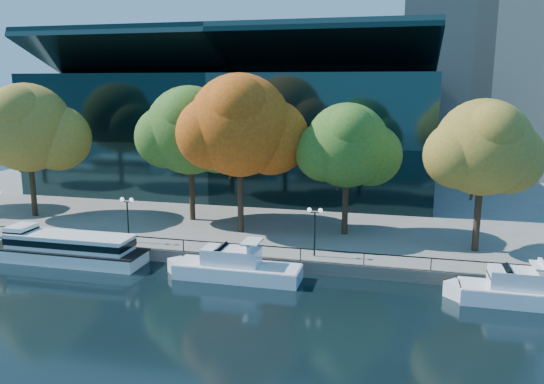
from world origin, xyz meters
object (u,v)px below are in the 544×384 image
(tree_4, at_px, (349,147))
(lamp_1, at_px, (127,209))
(lamp_2, at_px, (315,221))
(tree_1, at_px, (29,130))
(cruiser_near, at_px, (232,266))
(tour_boat, at_px, (61,247))
(tree_5, at_px, (485,150))
(tree_3, at_px, (242,128))
(cruiser_far, at_px, (518,290))
(tree_2, at_px, (192,132))

(tree_4, bearing_deg, lamp_1, -158.96)
(lamp_1, xyz_separation_m, lamp_2, (16.64, 0.00, 0.00))
(tree_1, height_order, lamp_2, tree_1)
(tree_1, height_order, lamp_1, tree_1)
(cruiser_near, distance_m, lamp_2, 7.58)
(tour_boat, xyz_separation_m, tree_1, (-9.84, 9.74, 8.91))
(tree_5, bearing_deg, tree_3, 177.46)
(tree_4, bearing_deg, cruiser_near, -124.74)
(lamp_2, bearing_deg, cruiser_far, -14.71)
(tree_3, distance_m, lamp_1, 12.53)
(tree_3, relative_size, tree_5, 1.17)
(cruiser_near, distance_m, tree_5, 22.40)
(tour_boat, distance_m, cruiser_far, 35.77)
(tree_1, relative_size, tree_2, 1.02)
(tree_2, distance_m, tree_4, 15.94)
(tree_2, bearing_deg, lamp_1, -106.92)
(tree_5, xyz_separation_m, lamp_2, (-13.08, -4.62, -5.58))
(cruiser_far, distance_m, lamp_2, 15.46)
(lamp_1, bearing_deg, tree_3, 32.03)
(lamp_1, height_order, lamp_2, same)
(tree_1, height_order, tree_3, tree_3)
(tree_2, distance_m, tree_5, 27.38)
(tree_5, distance_m, lamp_1, 30.59)
(cruiser_near, distance_m, tree_1, 28.65)
(tour_boat, bearing_deg, tree_3, 33.96)
(tour_boat, xyz_separation_m, tree_2, (7.11, 12.17, 8.79))
(lamp_1, relative_size, lamp_2, 1.00)
(tree_4, distance_m, lamp_2, 8.99)
(tour_boat, distance_m, lamp_2, 21.55)
(tree_5, bearing_deg, tree_2, 171.34)
(tree_1, distance_m, tree_3, 23.18)
(tree_4, relative_size, lamp_2, 3.02)
(tree_2, distance_m, lamp_2, 17.56)
(tree_4, bearing_deg, tour_boat, -155.34)
(cruiser_far, relative_size, tree_4, 0.78)
(tree_3, xyz_separation_m, lamp_2, (7.77, -5.55, -6.89))
(cruiser_far, height_order, tree_1, tree_1)
(tree_2, height_order, tree_5, tree_2)
(tour_boat, bearing_deg, lamp_1, 37.55)
(tree_2, relative_size, lamp_2, 3.39)
(tree_3, bearing_deg, tree_1, 178.11)
(cruiser_near, distance_m, lamp_1, 11.92)
(tree_1, xyz_separation_m, tree_2, (16.95, 2.43, -0.12))
(tour_boat, height_order, cruiser_far, cruiser_far)
(lamp_2, bearing_deg, cruiser_near, -146.08)
(cruiser_near, distance_m, cruiser_far, 20.44)
(cruiser_far, height_order, tree_5, tree_5)
(cruiser_near, height_order, cruiser_far, cruiser_near)
(tree_5, relative_size, lamp_1, 3.14)
(tree_4, distance_m, tree_5, 11.51)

